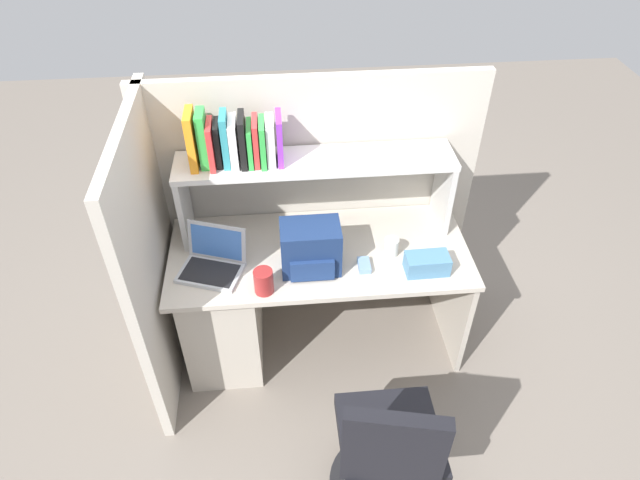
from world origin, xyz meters
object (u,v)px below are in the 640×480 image
object	(u,v)px
paper_cup	(391,247)
snack_canister	(264,281)
laptop	(213,261)
office_chair	(388,456)
tissue_box	(427,264)
computer_mouse	(364,265)
backpack	(311,248)

from	to	relation	value
paper_cup	snack_canister	bearing A→B (deg)	-162.65
laptop	office_chair	bearing A→B (deg)	-50.18
tissue_box	laptop	bearing A→B (deg)	172.80
paper_cup	office_chair	size ratio (longest dim) A/B	0.11
computer_mouse	office_chair	xyz separation A→B (m)	(-0.01, -0.85, -0.35)
office_chair	backpack	bearing A→B (deg)	-61.03
office_chair	laptop	bearing A→B (deg)	-38.00
computer_mouse	tissue_box	xyz separation A→B (m)	(0.31, -0.05, 0.03)
tissue_box	computer_mouse	bearing A→B (deg)	169.39
backpack	tissue_box	distance (m)	0.60
laptop	snack_canister	xyz separation A→B (m)	(0.26, -0.18, 0.01)
laptop	office_chair	size ratio (longest dim) A/B	0.40
laptop	tissue_box	world-z (taller)	laptop
backpack	office_chair	size ratio (longest dim) A/B	0.32
snack_canister	paper_cup	bearing A→B (deg)	17.35
paper_cup	office_chair	xyz separation A→B (m)	(-0.16, -0.94, -0.39)
laptop	backpack	xyz separation A→B (m)	(0.50, -0.03, 0.08)
laptop	tissue_box	bearing A→B (deg)	-6.22
backpack	paper_cup	distance (m)	0.44
snack_canister	office_chair	distance (m)	0.98
tissue_box	snack_canister	world-z (taller)	snack_canister
snack_canister	office_chair	bearing A→B (deg)	-55.26
laptop	paper_cup	world-z (taller)	laptop
backpack	office_chair	world-z (taller)	backpack
office_chair	paper_cup	bearing A→B (deg)	-87.62
laptop	paper_cup	bearing A→B (deg)	1.58
tissue_box	snack_canister	bearing A→B (deg)	-176.43
snack_canister	laptop	bearing A→B (deg)	144.32
laptop	tissue_box	xyz separation A→B (m)	(1.08, -0.12, -0.00)
tissue_box	backpack	bearing A→B (deg)	170.87
snack_canister	office_chair	world-z (taller)	office_chair
backpack	snack_canister	distance (m)	0.29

